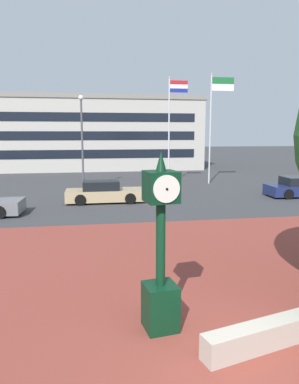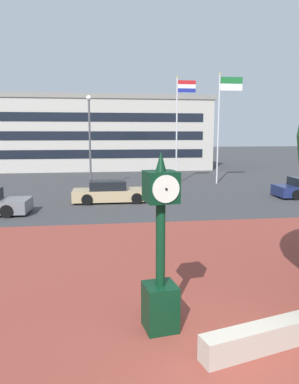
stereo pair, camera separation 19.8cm
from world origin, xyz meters
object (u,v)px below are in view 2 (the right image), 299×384
(car_street_near, at_px, (111,192))
(street_lamp_post, at_px, (90,133))
(street_clock, at_px, (160,259))
(flagpole_secondary, at_px, (222,117))
(flagpole_primary, at_px, (179,122))
(civic_building, at_px, (100,133))

(car_street_near, relative_size, street_lamp_post, 0.69)
(street_clock, height_order, street_lamp_post, street_lamp_post)
(car_street_near, distance_m, flagpole_secondary, 12.21)
(car_street_near, distance_m, flagpole_primary, 9.75)
(flagpole_primary, relative_size, flagpole_secondary, 0.96)
(street_clock, xyz_separation_m, car_street_near, (-0.62, 14.26, -0.95))
(flagpole_secondary, height_order, street_lamp_post, flagpole_secondary)
(street_clock, distance_m, flagpole_primary, 21.87)
(flagpole_primary, distance_m, civic_building, 16.80)
(street_clock, height_order, flagpole_secondary, flagpole_secondary)
(flagpole_primary, height_order, flagpole_secondary, flagpole_secondary)
(flagpole_secondary, bearing_deg, street_clock, -111.70)
(street_clock, xyz_separation_m, civic_building, (-1.19, 36.67, 2.53))
(street_clock, relative_size, flagpole_secondary, 0.43)
(street_clock, bearing_deg, car_street_near, 83.99)
(street_clock, distance_m, flagpole_secondary, 22.96)
(flagpole_secondary, xyz_separation_m, street_lamp_post, (-10.29, -1.74, -1.20))
(street_clock, height_order, civic_building, civic_building)
(civic_building, height_order, street_lamp_post, civic_building)
(flagpole_secondary, bearing_deg, street_lamp_post, -170.42)
(street_lamp_post, bearing_deg, street_clock, -84.33)
(car_street_near, xyz_separation_m, civic_building, (-0.57, 22.42, 3.47))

